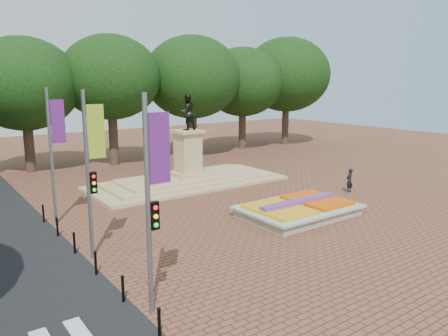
{
  "coord_description": "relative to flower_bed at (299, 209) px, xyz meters",
  "views": [
    {
      "loc": [
        -15.88,
        -18.34,
        7.34
      ],
      "look_at": [
        -0.91,
        2.35,
        2.2
      ],
      "focal_mm": 35.0,
      "sensor_mm": 36.0,
      "label": 1
    }
  ],
  "objects": [
    {
      "name": "pedestrian",
      "position": [
        6.45,
        1.7,
        0.43
      ],
      "size": [
        0.63,
        0.46,
        1.61
      ],
      "primitive_type": "imported",
      "rotation": [
        0.0,
        0.0,
        3.27
      ],
      "color": "black",
      "rests_on": "ground"
    },
    {
      "name": "tree_row_back",
      "position": [
        1.31,
        20.0,
        6.29
      ],
      "size": [
        44.8,
        8.8,
        10.43
      ],
      "color": "#3B2A20",
      "rests_on": "ground"
    },
    {
      "name": "bollard_row",
      "position": [
        -11.73,
        0.5,
        0.15
      ],
      "size": [
        0.12,
        13.12,
        0.98
      ],
      "color": "black",
      "rests_on": "ground"
    },
    {
      "name": "flower_bed",
      "position": [
        0.0,
        0.0,
        0.0
      ],
      "size": [
        6.3,
        4.3,
        0.91
      ],
      "color": "gray",
      "rests_on": "ground"
    },
    {
      "name": "ground",
      "position": [
        -1.03,
        2.0,
        -0.38
      ],
      "size": [
        90.0,
        90.0,
        0.0
      ],
      "primitive_type": "plane",
      "color": "brown",
      "rests_on": "ground"
    },
    {
      "name": "banner_poles",
      "position": [
        -11.1,
        0.69,
        3.5
      ],
      "size": [
        0.88,
        11.17,
        7.0
      ],
      "color": "slate",
      "rests_on": "ground"
    },
    {
      "name": "monument",
      "position": [
        -1.03,
        10.0,
        0.5
      ],
      "size": [
        14.0,
        6.0,
        6.4
      ],
      "color": "tan",
      "rests_on": "ground"
    }
  ]
}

